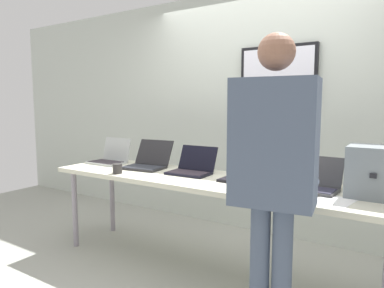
% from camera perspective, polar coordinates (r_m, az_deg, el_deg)
% --- Properties ---
extents(ground, '(8.00, 8.00, 0.04)m').
position_cam_1_polar(ground, '(3.14, 2.22, -20.32)').
color(ground, '#A0A297').
extents(back_wall, '(8.00, 0.11, 2.61)m').
position_cam_1_polar(back_wall, '(3.81, 11.02, 5.23)').
color(back_wall, beige).
rests_on(back_wall, ground).
extents(workbench, '(2.87, 0.70, 0.79)m').
position_cam_1_polar(workbench, '(2.87, 2.29, -6.66)').
color(workbench, beige).
rests_on(workbench, ground).
extents(equipment_box, '(0.33, 0.30, 0.34)m').
position_cam_1_polar(equipment_box, '(2.55, 27.91, -4.06)').
color(equipment_box, slate).
rests_on(equipment_box, workbench).
extents(laptop_station_0, '(0.37, 0.31, 0.25)m').
position_cam_1_polar(laptop_station_0, '(3.67, -13.24, -2.14)').
color(laptop_station_0, '#B0B5B2').
rests_on(laptop_station_0, workbench).
extents(laptop_station_1, '(0.41, 0.42, 0.25)m').
position_cam_1_polar(laptop_station_1, '(3.34, -7.32, -2.89)').
color(laptop_station_1, '#252427').
rests_on(laptop_station_1, workbench).
extents(laptop_station_2, '(0.37, 0.33, 0.23)m').
position_cam_1_polar(laptop_station_2, '(3.04, 0.02, -3.85)').
color(laptop_station_2, black).
rests_on(laptop_station_2, workbench).
extents(laptop_station_3, '(0.34, 0.29, 0.24)m').
position_cam_1_polar(laptop_station_3, '(2.78, 8.68, -4.86)').
color(laptop_station_3, black).
rests_on(laptop_station_3, workbench).
extents(laptop_station_4, '(0.38, 0.34, 0.22)m').
position_cam_1_polar(laptop_station_4, '(2.62, 19.13, -5.93)').
color(laptop_station_4, '#373739').
rests_on(laptop_station_4, workbench).
extents(person, '(0.49, 0.63, 1.77)m').
position_cam_1_polar(person, '(1.93, 13.26, -3.32)').
color(person, '#4A576C').
rests_on(person, ground).
extents(coffee_mug, '(0.08, 0.08, 0.09)m').
position_cam_1_polar(coffee_mug, '(3.11, -12.15, -3.97)').
color(coffee_mug, '#322F2F').
rests_on(coffee_mug, workbench).
extents(paper_sheet, '(0.26, 0.33, 0.00)m').
position_cam_1_polar(paper_sheet, '(2.36, 22.18, -8.74)').
color(paper_sheet, white).
rests_on(paper_sheet, workbench).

